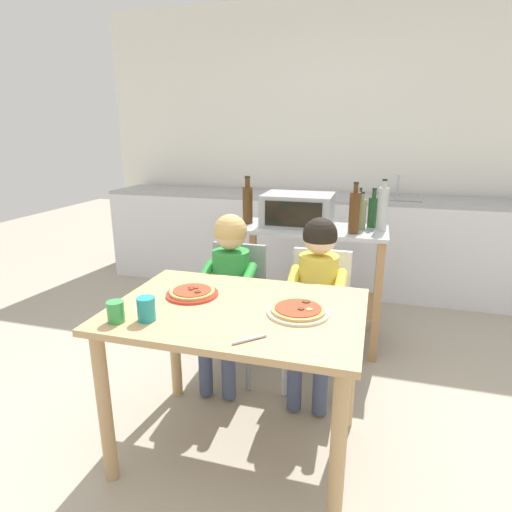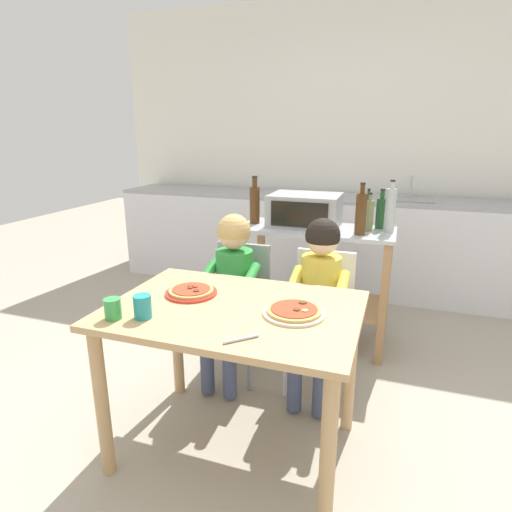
# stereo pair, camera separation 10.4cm
# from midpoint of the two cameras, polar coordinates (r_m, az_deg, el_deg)

# --- Properties ---
(ground_plane) EXTENTS (11.05, 11.05, 0.00)m
(ground_plane) POSITION_cam_midpoint_polar(r_m,az_deg,el_deg) (3.17, 3.14, -11.67)
(ground_plane) COLOR #A89E8C
(back_wall_tiled) EXTENTS (4.63, 0.12, 2.70)m
(back_wall_tiled) POSITION_cam_midpoint_polar(r_m,az_deg,el_deg) (4.49, 8.51, 14.47)
(back_wall_tiled) COLOR white
(back_wall_tiled) RESTS_ON ground
(kitchen_counter) EXTENTS (4.17, 0.60, 1.10)m
(kitchen_counter) POSITION_cam_midpoint_polar(r_m,az_deg,el_deg) (4.21, 7.25, 2.02)
(kitchen_counter) COLOR silver
(kitchen_counter) RESTS_ON ground
(kitchen_island_cart) EXTENTS (1.05, 0.53, 0.85)m
(kitchen_island_cart) POSITION_cam_midpoint_polar(r_m,az_deg,el_deg) (3.07, 6.17, -1.20)
(kitchen_island_cart) COLOR #B7BABF
(kitchen_island_cart) RESTS_ON ground
(toaster_oven) EXTENTS (0.48, 0.37, 0.22)m
(toaster_oven) POSITION_cam_midpoint_polar(r_m,az_deg,el_deg) (3.00, 4.67, 6.21)
(toaster_oven) COLOR #999BA0
(toaster_oven) RESTS_ON kitchen_island_cart
(bottle_tall_green_wine) EXTENTS (0.06, 0.06, 0.26)m
(bottle_tall_green_wine) POSITION_cam_midpoint_polar(r_m,az_deg,el_deg) (2.93, 13.00, 5.50)
(bottle_tall_green_wine) COLOR olive
(bottle_tall_green_wine) RESTS_ON kitchen_island_cart
(bottle_dark_olive_oil) EXTENTS (0.07, 0.07, 0.33)m
(bottle_dark_olive_oil) POSITION_cam_midpoint_polar(r_m,az_deg,el_deg) (2.80, 12.02, 5.79)
(bottle_dark_olive_oil) COLOR #4C2D14
(bottle_dark_olive_oil) RESTS_ON kitchen_island_cart
(bottle_clear_vinegar) EXTENTS (0.05, 0.05, 0.27)m
(bottle_clear_vinegar) POSITION_cam_midpoint_polar(r_m,az_deg,el_deg) (3.05, 12.75, 5.88)
(bottle_clear_vinegar) COLOR #1E4723
(bottle_clear_vinegar) RESTS_ON kitchen_island_cart
(bottle_squat_spirits) EXTENTS (0.07, 0.07, 0.34)m
(bottle_squat_spirits) POSITION_cam_midpoint_polar(r_m,az_deg,el_deg) (2.92, 15.63, 6.15)
(bottle_squat_spirits) COLOR #ADB7B2
(bottle_squat_spirits) RESTS_ON kitchen_island_cart
(bottle_brown_beer) EXTENTS (0.07, 0.07, 0.27)m
(bottle_brown_beer) POSITION_cam_midpoint_polar(r_m,az_deg,el_deg) (3.03, 14.46, 5.84)
(bottle_brown_beer) COLOR #1E4723
(bottle_brown_beer) RESTS_ON kitchen_island_cart
(bottle_slim_sauce) EXTENTS (0.07, 0.07, 0.34)m
(bottle_slim_sauce) POSITION_cam_midpoint_polar(r_m,az_deg,el_deg) (3.05, -2.12, 7.04)
(bottle_slim_sauce) COLOR #4C2D14
(bottle_slim_sauce) RESTS_ON kitchen_island_cart
(dining_table) EXTENTS (1.10, 0.78, 0.75)m
(dining_table) POSITION_cam_midpoint_polar(r_m,az_deg,el_deg) (1.94, -4.04, -10.19)
(dining_table) COLOR tan
(dining_table) RESTS_ON ground
(dining_chair_left) EXTENTS (0.36, 0.36, 0.81)m
(dining_chair_left) POSITION_cam_midpoint_polar(r_m,az_deg,el_deg) (2.67, -3.97, -5.93)
(dining_chair_left) COLOR gray
(dining_chair_left) RESTS_ON ground
(dining_chair_right) EXTENTS (0.36, 0.36, 0.81)m
(dining_chair_right) POSITION_cam_midpoint_polar(r_m,az_deg,el_deg) (2.55, 7.17, -7.09)
(dining_chair_right) COLOR silver
(dining_chair_right) RESTS_ON ground
(child_in_green_shirt) EXTENTS (0.32, 0.42, 1.01)m
(child_in_green_shirt) POSITION_cam_midpoint_polar(r_m,az_deg,el_deg) (2.50, -4.99, -3.05)
(child_in_green_shirt) COLOR #424C6B
(child_in_green_shirt) RESTS_ON ground
(child_in_yellow_shirt) EXTENTS (0.32, 0.42, 1.02)m
(child_in_yellow_shirt) POSITION_cam_midpoint_polar(r_m,az_deg,el_deg) (2.37, 6.87, -4.14)
(child_in_yellow_shirt) COLOR #424C6B
(child_in_yellow_shirt) RESTS_ON ground
(pizza_plate_red_rimmed) EXTENTS (0.25, 0.25, 0.03)m
(pizza_plate_red_rimmed) POSITION_cam_midpoint_polar(r_m,az_deg,el_deg) (2.04, -9.99, -4.89)
(pizza_plate_red_rimmed) COLOR red
(pizza_plate_red_rimmed) RESTS_ON dining_table
(pizza_plate_cream) EXTENTS (0.27, 0.27, 0.03)m
(pizza_plate_cream) POSITION_cam_midpoint_polar(r_m,az_deg,el_deg) (1.82, 4.05, -7.35)
(pizza_plate_cream) COLOR beige
(pizza_plate_cream) RESTS_ON dining_table
(drinking_cup_green) EXTENTS (0.07, 0.07, 0.09)m
(drinking_cup_green) POSITION_cam_midpoint_polar(r_m,az_deg,el_deg) (1.84, -19.85, -7.05)
(drinking_cup_green) COLOR green
(drinking_cup_green) RESTS_ON dining_table
(drinking_cup_teal) EXTENTS (0.07, 0.07, 0.10)m
(drinking_cup_teal) POSITION_cam_midpoint_polar(r_m,az_deg,el_deg) (1.81, -16.11, -6.86)
(drinking_cup_teal) COLOR teal
(drinking_cup_teal) RESTS_ON dining_table
(serving_spoon) EXTENTS (0.11, 0.11, 0.01)m
(serving_spoon) POSITION_cam_midpoint_polar(r_m,az_deg,el_deg) (1.60, -2.78, -11.13)
(serving_spoon) COLOR #B7BABF
(serving_spoon) RESTS_ON dining_table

